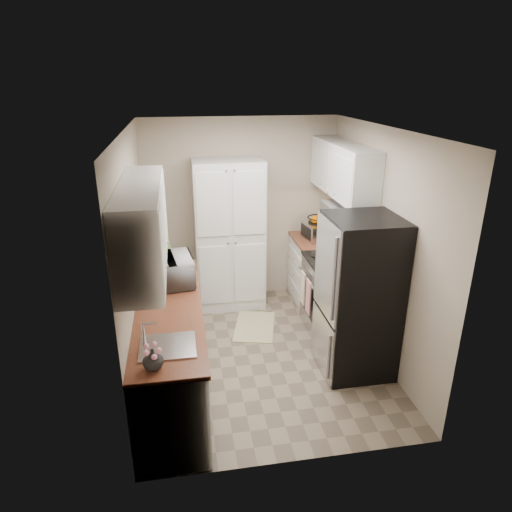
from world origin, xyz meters
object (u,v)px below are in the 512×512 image
(electric_range, at_px, (334,295))
(microwave, at_px, (176,270))
(toaster_oven, at_px, (317,231))
(refrigerator, at_px, (359,297))
(wine_bottle, at_px, (165,259))
(pantry_cabinet, at_px, (229,236))

(electric_range, xyz_separation_m, microwave, (-1.88, -0.29, 0.59))
(toaster_oven, bearing_deg, refrigerator, -99.53)
(electric_range, relative_size, microwave, 2.12)
(refrigerator, bearing_deg, wine_bottle, 157.16)
(pantry_cabinet, xyz_separation_m, toaster_oven, (1.17, -0.12, 0.03))
(pantry_cabinet, height_order, wine_bottle, pantry_cabinet)
(refrigerator, distance_m, toaster_oven, 1.62)
(pantry_cabinet, bearing_deg, electric_range, -38.22)
(pantry_cabinet, relative_size, wine_bottle, 6.67)
(refrigerator, bearing_deg, electric_range, 87.52)
(pantry_cabinet, bearing_deg, wine_bottle, -132.27)
(electric_range, distance_m, refrigerator, 0.88)
(microwave, relative_size, toaster_oven, 1.37)
(pantry_cabinet, xyz_separation_m, microwave, (-0.71, -1.22, 0.07))
(electric_range, bearing_deg, toaster_oven, 90.32)
(wine_bottle, bearing_deg, toaster_oven, 21.45)
(pantry_cabinet, xyz_separation_m, electric_range, (1.17, -0.93, -0.52))
(pantry_cabinet, height_order, toaster_oven, pantry_cabinet)
(refrigerator, relative_size, microwave, 3.19)
(pantry_cabinet, bearing_deg, refrigerator, -56.54)
(microwave, bearing_deg, pantry_cabinet, -37.93)
(wine_bottle, height_order, toaster_oven, wine_bottle)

